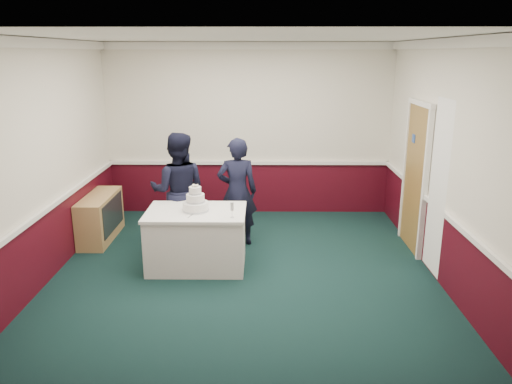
{
  "coord_description": "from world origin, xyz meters",
  "views": [
    {
      "loc": [
        0.23,
        -6.24,
        2.82
      ],
      "look_at": [
        0.16,
        -0.1,
        1.1
      ],
      "focal_mm": 35.0,
      "sensor_mm": 36.0,
      "label": 1
    }
  ],
  "objects_px": {
    "wedding_cake": "(196,203)",
    "champagne_flute": "(232,207)",
    "person_man": "(178,191)",
    "person_woman": "(237,192)",
    "cake_table": "(197,238)",
    "cake_knife": "(192,215)",
    "sideboard": "(100,217)"
  },
  "relations": [
    {
      "from": "wedding_cake",
      "to": "champagne_flute",
      "type": "xyz_separation_m",
      "value": [
        0.5,
        -0.28,
        0.03
      ]
    },
    {
      "from": "person_man",
      "to": "person_woman",
      "type": "xyz_separation_m",
      "value": [
        0.86,
        0.11,
        -0.04
      ]
    },
    {
      "from": "person_woman",
      "to": "person_man",
      "type": "bearing_deg",
      "value": 2.16
    },
    {
      "from": "cake_table",
      "to": "person_woman",
      "type": "distance_m",
      "value": 1.07
    },
    {
      "from": "wedding_cake",
      "to": "cake_knife",
      "type": "bearing_deg",
      "value": -98.53
    },
    {
      "from": "sideboard",
      "to": "person_man",
      "type": "relative_size",
      "value": 0.7
    },
    {
      "from": "cake_knife",
      "to": "person_woman",
      "type": "distance_m",
      "value": 1.18
    },
    {
      "from": "wedding_cake",
      "to": "cake_knife",
      "type": "distance_m",
      "value": 0.23
    },
    {
      "from": "wedding_cake",
      "to": "person_man",
      "type": "relative_size",
      "value": 0.21
    },
    {
      "from": "cake_knife",
      "to": "person_man",
      "type": "height_order",
      "value": "person_man"
    },
    {
      "from": "person_man",
      "to": "person_woman",
      "type": "distance_m",
      "value": 0.87
    },
    {
      "from": "cake_table",
      "to": "cake_knife",
      "type": "height_order",
      "value": "cake_knife"
    },
    {
      "from": "sideboard",
      "to": "cake_table",
      "type": "height_order",
      "value": "cake_table"
    },
    {
      "from": "person_man",
      "to": "cake_table",
      "type": "bearing_deg",
      "value": 115.18
    },
    {
      "from": "sideboard",
      "to": "person_woman",
      "type": "height_order",
      "value": "person_woman"
    },
    {
      "from": "sideboard",
      "to": "cake_knife",
      "type": "relative_size",
      "value": 5.45
    },
    {
      "from": "wedding_cake",
      "to": "champagne_flute",
      "type": "height_order",
      "value": "wedding_cake"
    },
    {
      "from": "sideboard",
      "to": "champagne_flute",
      "type": "distance_m",
      "value": 2.56
    },
    {
      "from": "sideboard",
      "to": "person_woman",
      "type": "xyz_separation_m",
      "value": [
        2.14,
        -0.17,
        0.47
      ]
    },
    {
      "from": "champagne_flute",
      "to": "person_woman",
      "type": "distance_m",
      "value": 1.13
    },
    {
      "from": "champagne_flute",
      "to": "person_woman",
      "type": "bearing_deg",
      "value": 89.33
    },
    {
      "from": "champagne_flute",
      "to": "person_man",
      "type": "height_order",
      "value": "person_man"
    },
    {
      "from": "person_woman",
      "to": "champagne_flute",
      "type": "bearing_deg",
      "value": 84.43
    },
    {
      "from": "cake_knife",
      "to": "cake_table",
      "type": "bearing_deg",
      "value": 99.05
    },
    {
      "from": "person_man",
      "to": "sideboard",
      "type": "bearing_deg",
      "value": -12.58
    },
    {
      "from": "cake_table",
      "to": "person_woman",
      "type": "bearing_deg",
      "value": 58.7
    },
    {
      "from": "sideboard",
      "to": "champagne_flute",
      "type": "bearing_deg",
      "value": -31.31
    },
    {
      "from": "person_man",
      "to": "person_woman",
      "type": "height_order",
      "value": "person_man"
    },
    {
      "from": "cake_knife",
      "to": "champagne_flute",
      "type": "relative_size",
      "value": 1.07
    },
    {
      "from": "cake_table",
      "to": "person_woman",
      "type": "relative_size",
      "value": 0.81
    },
    {
      "from": "sideboard",
      "to": "cake_table",
      "type": "xyz_separation_m",
      "value": [
        1.63,
        -1.02,
        0.05
      ]
    },
    {
      "from": "cake_table",
      "to": "person_man",
      "type": "height_order",
      "value": "person_man"
    }
  ]
}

